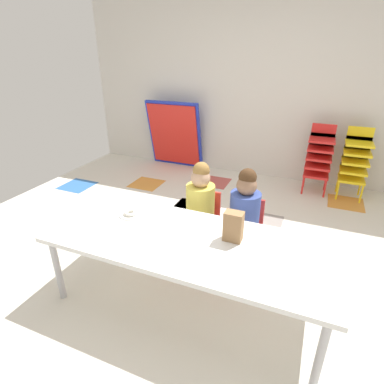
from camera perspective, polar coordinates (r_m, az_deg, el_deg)
name	(u,v)px	position (r m, az deg, el deg)	size (l,w,h in m)	color
ground_plane	(197,257)	(3.02, 1.01, -11.93)	(5.51, 4.83, 0.02)	silver
back_wall	(260,86)	(4.76, 12.59, 18.61)	(5.51, 0.10, 2.65)	beige
craft_table	(188,244)	(2.24, -0.68, -9.62)	(2.05, 0.82, 0.57)	white
seated_child_near_camera	(201,201)	(2.79, 1.63, -1.66)	(0.32, 0.32, 0.92)	red
seated_child_middle_seat	(245,209)	(2.69, 9.81, -3.14)	(0.32, 0.31, 0.92)	red
kid_chair_red_stack	(319,155)	(4.47, 22.55, 6.28)	(0.32, 0.30, 0.92)	red
kid_chair_yellow_stack	(355,160)	(4.50, 28.05, 5.34)	(0.32, 0.30, 0.92)	yellow
folded_activity_table	(174,135)	(5.11, -3.27, 10.56)	(0.90, 0.29, 1.09)	#1E33BF
paper_bag_brown	(233,226)	(2.17, 7.69, -6.33)	(0.13, 0.09, 0.22)	#9E754C
paper_plate_near_edge	(131,215)	(2.56, -11.34, -4.16)	(0.18, 0.18, 0.01)	white
donut_powdered_on_plate	(130,213)	(2.55, -11.38, -3.79)	(0.11, 0.11, 0.03)	white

